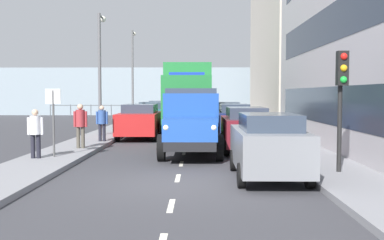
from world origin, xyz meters
TOP-DOWN VIEW (x-y plane):
  - ground_plane at (0.00, -12.07)m, footprint 80.00×80.00m
  - sidewalk_left at (-4.35, -12.07)m, footprint 2.04×43.12m
  - sidewalk_right at (4.35, -12.07)m, footprint 2.04×43.12m
  - road_centreline_markings at (0.00, -11.12)m, footprint 0.12×37.95m
  - building_far_block at (-8.45, -23.69)m, footprint 6.16×15.12m
  - sea_horizon at (0.00, -36.63)m, footprint 80.00×0.80m
  - seawall_railing at (-0.00, -33.03)m, footprint 28.08×0.08m
  - truck_vintage_blue at (-0.28, -5.11)m, footprint 2.17×5.64m
  - lorry_cargo_green at (0.03, -14.14)m, footprint 2.58×8.20m
  - car_grey_kerbside_near at (-2.37, -0.73)m, footprint 1.80×3.88m
  - car_maroon_kerbside_1 at (-2.37, -6.44)m, footprint 1.81×4.11m
  - car_navy_kerbside_2 at (-2.37, -12.22)m, footprint 1.80×3.94m
  - car_black_kerbside_3 at (-2.37, -17.66)m, footprint 1.79×3.83m
  - car_red_oppositeside_0 at (2.37, -11.38)m, footprint 1.98×4.38m
  - car_teal_oppositeside_1 at (2.37, -17.42)m, footprint 1.86×4.09m
  - car_silver_oppositeside_2 at (2.37, -22.91)m, footprint 1.87×4.05m
  - pedestrian_strolling at (4.73, -3.39)m, footprint 0.53×0.34m
  - pedestrian_with_bag at (3.98, -6.13)m, footprint 0.53×0.34m
  - pedestrian_near_railing at (3.70, -8.69)m, footprint 0.53×0.34m
  - traffic_light_near at (-4.31, -0.88)m, footprint 0.28×0.41m
  - lamp_post_promenade at (4.45, -11.93)m, footprint 0.32×1.14m
  - lamp_post_far at (4.47, -23.47)m, footprint 0.32×1.14m
  - street_sign at (4.25, -3.77)m, footprint 0.50×0.07m

SIDE VIEW (x-z plane):
  - ground_plane at x=0.00m, z-range 0.00..0.00m
  - road_centreline_markings at x=0.00m, z-range 0.00..0.01m
  - sidewalk_left at x=-4.35m, z-range 0.00..0.15m
  - sidewalk_right at x=4.35m, z-range 0.00..0.15m
  - car_black_kerbside_3 at x=-2.37m, z-range 0.03..1.75m
  - car_grey_kerbside_near at x=-2.37m, z-range 0.03..1.75m
  - car_navy_kerbside_2 at x=-2.37m, z-range 0.03..1.75m
  - car_maroon_kerbside_1 at x=-2.37m, z-range 0.03..1.75m
  - car_silver_oppositeside_2 at x=2.37m, z-range 0.04..1.76m
  - car_teal_oppositeside_1 at x=2.37m, z-range 0.04..1.76m
  - car_red_oppositeside_0 at x=2.37m, z-range 0.04..1.76m
  - seawall_railing at x=0.00m, z-range 0.32..1.52m
  - pedestrian_near_railing at x=3.70m, z-range 0.28..1.85m
  - pedestrian_strolling at x=4.73m, z-range 0.28..1.88m
  - pedestrian_with_bag at x=3.98m, z-range 0.30..2.00m
  - truck_vintage_blue at x=-0.28m, z-range -0.04..2.39m
  - street_sign at x=4.25m, z-range 0.56..2.81m
  - lorry_cargo_green at x=0.03m, z-range 0.14..4.01m
  - traffic_light_near at x=-4.31m, z-range 0.87..4.07m
  - sea_horizon at x=0.00m, z-range 0.00..5.00m
  - lamp_post_promenade at x=4.45m, z-range 0.76..6.90m
  - lamp_post_far at x=4.47m, z-range 0.78..7.68m
  - building_far_block at x=-8.45m, z-range 0.00..10.82m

